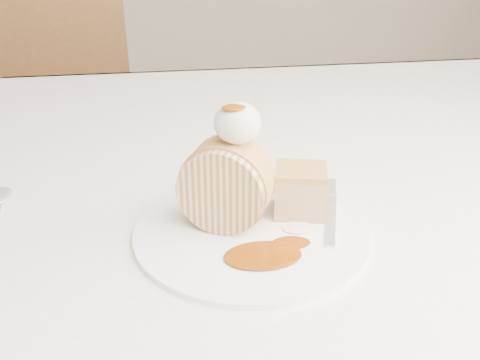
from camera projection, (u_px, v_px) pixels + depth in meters
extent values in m
cube|color=silver|center=(212.00, 167.00, 0.75)|extent=(1.40, 0.90, 0.04)
cube|color=silver|center=(192.00, 132.00, 1.19)|extent=(1.40, 0.01, 0.28)
cylinder|color=brown|center=(448.00, 225.00, 1.32)|extent=(0.06, 0.06, 0.71)
cube|color=brown|center=(64.00, 137.00, 1.66)|extent=(0.46, 0.46, 0.04)
cube|color=brown|center=(49.00, 79.00, 1.39)|extent=(0.42, 0.09, 0.43)
cylinder|color=brown|center=(124.00, 171.00, 1.96)|extent=(0.04, 0.04, 0.40)
cylinder|color=brown|center=(21.00, 183.00, 1.87)|extent=(0.04, 0.04, 0.40)
cylinder|color=brown|center=(133.00, 219.00, 1.65)|extent=(0.04, 0.04, 0.40)
cylinder|color=brown|center=(11.00, 236.00, 1.56)|extent=(0.04, 0.04, 0.40)
cylinder|color=brown|center=(436.00, 244.00, 1.48)|extent=(0.04, 0.04, 0.45)
cylinder|color=brown|center=(455.00, 345.00, 1.13)|extent=(0.04, 0.04, 0.45)
cylinder|color=white|center=(251.00, 231.00, 0.55)|extent=(0.29, 0.29, 0.01)
cylinder|color=#CEB58F|center=(226.00, 185.00, 0.54)|extent=(0.10, 0.08, 0.09)
cube|color=tan|center=(300.00, 193.00, 0.57)|extent=(0.06, 0.06, 0.04)
ellipsoid|color=white|center=(237.00, 123.00, 0.51)|extent=(0.05, 0.05, 0.04)
ellipsoid|color=#733004|center=(234.00, 102.00, 0.50)|extent=(0.02, 0.02, 0.01)
cube|color=silver|center=(331.00, 220.00, 0.56)|extent=(0.06, 0.14, 0.00)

